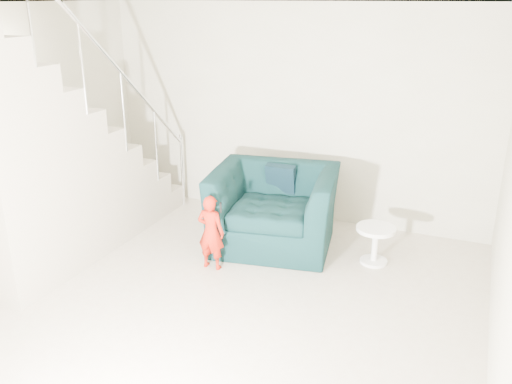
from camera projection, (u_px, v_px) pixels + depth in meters
The scene contains 10 objects.
floor at pixel (189, 320), 4.89m from camera, with size 5.50×5.50×0.00m, color tan.
ceiling at pixel (174, 4), 3.97m from camera, with size 5.50×5.50×0.00m, color silver.
back_wall at pixel (293, 114), 6.81m from camera, with size 5.00×5.00×0.00m, color #AFA88F.
armchair at pixel (274, 208), 6.25m from camera, with size 1.39×1.21×0.90m, color black.
toddler at pixel (211, 232), 5.70m from camera, with size 0.30×0.20×0.82m, color #92040E.
side_table at pixel (375, 239), 5.85m from camera, with size 0.42×0.42×0.42m.
staircase at pixel (47, 176), 5.78m from camera, with size 1.02×3.03×3.62m.
cushion at pixel (281, 178), 6.49m from camera, with size 0.36×0.10×0.34m, color black.
throw at pixel (227, 192), 6.41m from camera, with size 0.04×0.43×0.49m, color black.
phone at pixel (221, 208), 5.54m from camera, with size 0.02×0.05×0.10m, color black.
Camera 1 is at (2.19, -3.63, 2.77)m, focal length 38.00 mm.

